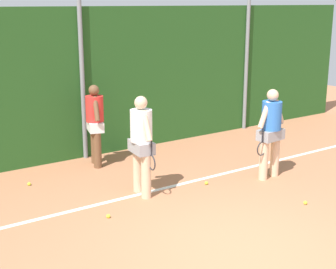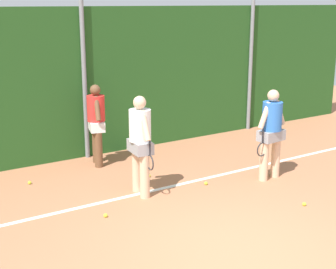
{
  "view_description": "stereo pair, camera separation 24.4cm",
  "coord_description": "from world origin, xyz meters",
  "px_view_note": "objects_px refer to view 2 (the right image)",
  "views": [
    {
      "loc": [
        -4.53,
        -4.65,
        3.43
      ],
      "look_at": [
        0.78,
        3.16,
        0.91
      ],
      "focal_mm": 53.3,
      "sensor_mm": 36.0,
      "label": 1
    },
    {
      "loc": [
        -4.32,
        -4.78,
        3.43
      ],
      "look_at": [
        0.78,
        3.16,
        0.91
      ],
      "focal_mm": 53.3,
      "sensor_mm": 36.0,
      "label": 2
    }
  ],
  "objects_px": {
    "tennis_ball_3": "(30,183)",
    "tennis_ball_5": "(106,215)",
    "player_backcourt_far": "(96,120)",
    "player_foreground_near": "(271,130)",
    "player_midcourt": "(140,140)",
    "tennis_ball_1": "(149,176)",
    "tennis_ball_7": "(206,183)",
    "tennis_ball_6": "(304,204)"
  },
  "relations": [
    {
      "from": "player_backcourt_far",
      "to": "tennis_ball_3",
      "type": "height_order",
      "value": "player_backcourt_far"
    },
    {
      "from": "tennis_ball_3",
      "to": "tennis_ball_7",
      "type": "xyz_separation_m",
      "value": [
        2.86,
        -1.88,
        0.0
      ]
    },
    {
      "from": "player_midcourt",
      "to": "tennis_ball_6",
      "type": "height_order",
      "value": "player_midcourt"
    },
    {
      "from": "player_midcourt",
      "to": "tennis_ball_1",
      "type": "xyz_separation_m",
      "value": [
        0.58,
        0.7,
        -1.0
      ]
    },
    {
      "from": "tennis_ball_1",
      "to": "player_backcourt_far",
      "type": "bearing_deg",
      "value": 111.51
    },
    {
      "from": "tennis_ball_3",
      "to": "tennis_ball_6",
      "type": "xyz_separation_m",
      "value": [
        3.68,
        -3.62,
        0.0
      ]
    },
    {
      "from": "player_backcourt_far",
      "to": "tennis_ball_1",
      "type": "relative_size",
      "value": 26.57
    },
    {
      "from": "player_backcourt_far",
      "to": "tennis_ball_3",
      "type": "xyz_separation_m",
      "value": [
        -1.64,
        -0.4,
        -0.95
      ]
    },
    {
      "from": "player_foreground_near",
      "to": "tennis_ball_3",
      "type": "relative_size",
      "value": 27.25
    },
    {
      "from": "player_foreground_near",
      "to": "player_backcourt_far",
      "type": "relative_size",
      "value": 1.03
    },
    {
      "from": "player_midcourt",
      "to": "tennis_ball_7",
      "type": "distance_m",
      "value": 1.65
    },
    {
      "from": "tennis_ball_3",
      "to": "tennis_ball_6",
      "type": "bearing_deg",
      "value": -44.59
    },
    {
      "from": "player_midcourt",
      "to": "tennis_ball_5",
      "type": "relative_size",
      "value": 27.79
    },
    {
      "from": "player_midcourt",
      "to": "tennis_ball_3",
      "type": "xyz_separation_m",
      "value": [
        -1.57,
        1.61,
        -1.0
      ]
    },
    {
      "from": "player_foreground_near",
      "to": "tennis_ball_1",
      "type": "relative_size",
      "value": 27.25
    },
    {
      "from": "player_midcourt",
      "to": "tennis_ball_5",
      "type": "xyz_separation_m",
      "value": [
        -1.0,
        -0.58,
        -1.0
      ]
    },
    {
      "from": "player_foreground_near",
      "to": "tennis_ball_3",
      "type": "height_order",
      "value": "player_foreground_near"
    },
    {
      "from": "player_midcourt",
      "to": "tennis_ball_7",
      "type": "height_order",
      "value": "player_midcourt"
    },
    {
      "from": "tennis_ball_3",
      "to": "tennis_ball_5",
      "type": "bearing_deg",
      "value": -75.49
    },
    {
      "from": "tennis_ball_7",
      "to": "tennis_ball_6",
      "type": "bearing_deg",
      "value": -64.79
    },
    {
      "from": "tennis_ball_1",
      "to": "tennis_ball_7",
      "type": "distance_m",
      "value": 1.2
    },
    {
      "from": "tennis_ball_5",
      "to": "tennis_ball_6",
      "type": "xyz_separation_m",
      "value": [
        3.11,
        -1.44,
        0.0
      ]
    },
    {
      "from": "player_backcourt_far",
      "to": "tennis_ball_5",
      "type": "distance_m",
      "value": 2.96
    },
    {
      "from": "player_foreground_near",
      "to": "tennis_ball_1",
      "type": "bearing_deg",
      "value": -39.67
    },
    {
      "from": "player_foreground_near",
      "to": "tennis_ball_7",
      "type": "xyz_separation_m",
      "value": [
        -1.29,
        0.38,
        -0.97
      ]
    },
    {
      "from": "player_backcourt_far",
      "to": "tennis_ball_1",
      "type": "bearing_deg",
      "value": -141.57
    },
    {
      "from": "player_foreground_near",
      "to": "player_midcourt",
      "type": "height_order",
      "value": "player_midcourt"
    },
    {
      "from": "tennis_ball_7",
      "to": "player_midcourt",
      "type": "bearing_deg",
      "value": 168.16
    },
    {
      "from": "tennis_ball_5",
      "to": "tennis_ball_3",
      "type": "bearing_deg",
      "value": 104.51
    },
    {
      "from": "player_midcourt",
      "to": "tennis_ball_6",
      "type": "xyz_separation_m",
      "value": [
        2.11,
        -2.01,
        -1.0
      ]
    },
    {
      "from": "tennis_ball_5",
      "to": "player_backcourt_far",
      "type": "bearing_deg",
      "value": 67.52
    },
    {
      "from": "tennis_ball_6",
      "to": "tennis_ball_5",
      "type": "bearing_deg",
      "value": 155.23
    },
    {
      "from": "tennis_ball_1",
      "to": "tennis_ball_7",
      "type": "bearing_deg",
      "value": -54.09
    },
    {
      "from": "tennis_ball_1",
      "to": "tennis_ball_3",
      "type": "xyz_separation_m",
      "value": [
        -2.15,
        0.91,
        0.0
      ]
    },
    {
      "from": "player_foreground_near",
      "to": "tennis_ball_6",
      "type": "xyz_separation_m",
      "value": [
        -0.47,
        -1.36,
        -0.97
      ]
    },
    {
      "from": "tennis_ball_6",
      "to": "tennis_ball_7",
      "type": "height_order",
      "value": "same"
    },
    {
      "from": "tennis_ball_3",
      "to": "tennis_ball_5",
      "type": "height_order",
      "value": "same"
    },
    {
      "from": "tennis_ball_3",
      "to": "player_midcourt",
      "type": "bearing_deg",
      "value": -45.83
    },
    {
      "from": "player_midcourt",
      "to": "tennis_ball_1",
      "type": "relative_size",
      "value": 27.79
    },
    {
      "from": "player_midcourt",
      "to": "tennis_ball_1",
      "type": "height_order",
      "value": "player_midcourt"
    },
    {
      "from": "player_midcourt",
      "to": "tennis_ball_3",
      "type": "bearing_deg",
      "value": -129.43
    },
    {
      "from": "tennis_ball_5",
      "to": "tennis_ball_7",
      "type": "xyz_separation_m",
      "value": [
        2.29,
        0.31,
        0.0
      ]
    }
  ]
}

